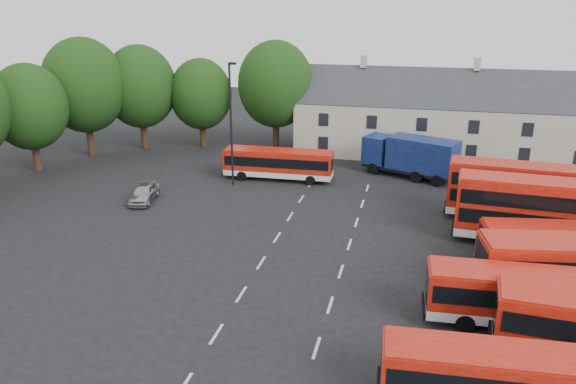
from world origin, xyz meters
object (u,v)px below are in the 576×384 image
object	(u,v)px
bus_dd_south	(545,209)
silver_car	(144,193)
box_truck	(411,155)
lamppost	(231,121)
bus_row_a	(510,377)

from	to	relation	value
bus_dd_south	silver_car	bearing A→B (deg)	-179.44
bus_dd_south	box_truck	world-z (taller)	bus_dd_south
box_truck	lamppost	bearing A→B (deg)	-136.42
silver_car	lamppost	size ratio (longest dim) A/B	0.39
bus_dd_south	box_truck	distance (m)	16.05
bus_row_a	box_truck	world-z (taller)	box_truck
bus_row_a	bus_dd_south	bearing A→B (deg)	72.84
silver_car	box_truck	bearing A→B (deg)	19.43
box_truck	silver_car	xyz separation A→B (m)	(-20.65, -11.56, -1.38)
bus_dd_south	box_truck	bearing A→B (deg)	127.60
bus_row_a	bus_dd_south	xyz separation A→B (m)	(4.23, 17.25, 0.91)
bus_dd_south	box_truck	xyz separation A→B (m)	(-8.86, 13.37, -0.49)
bus_row_a	silver_car	world-z (taller)	bus_row_a
lamppost	silver_car	bearing A→B (deg)	-134.40
bus_dd_south	lamppost	world-z (taller)	lamppost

